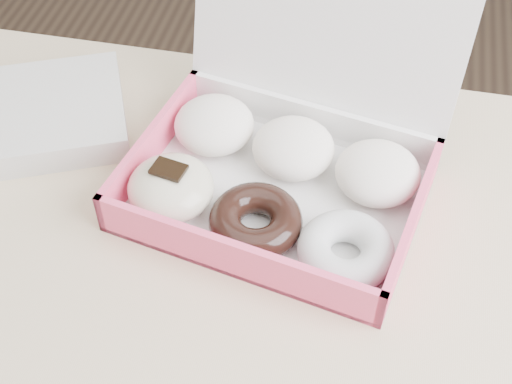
# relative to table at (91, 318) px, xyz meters

# --- Properties ---
(table) EXTENTS (1.20, 0.80, 0.75)m
(table) POSITION_rel_table_xyz_m (0.00, 0.00, 0.00)
(table) COLOR tan
(table) RESTS_ON ground
(donut_box) EXTENTS (0.37, 0.35, 0.24)m
(donut_box) POSITION_rel_table_xyz_m (0.18, 0.17, 0.12)
(donut_box) COLOR white
(donut_box) RESTS_ON table
(newspapers) EXTENTS (0.28, 0.25, 0.04)m
(newspapers) POSITION_rel_table_xyz_m (-0.14, 0.21, 0.10)
(newspapers) COLOR silver
(newspapers) RESTS_ON table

